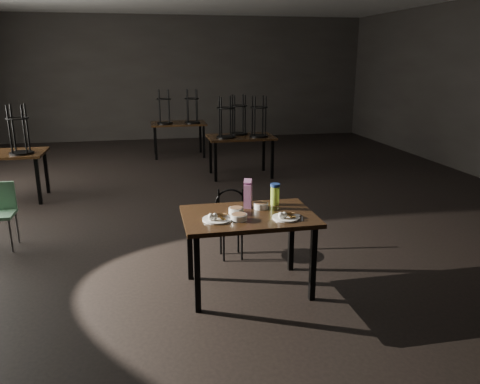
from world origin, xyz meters
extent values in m
plane|color=black|center=(0.00, 0.00, 0.00)|extent=(12.00, 12.00, 0.00)
cube|color=black|center=(0.00, 6.00, 1.60)|extent=(10.00, 0.04, 3.20)
cube|color=black|center=(-0.12, -2.89, 0.73)|extent=(1.20, 0.80, 0.04)
cube|color=black|center=(-0.64, -3.21, 0.35)|extent=(0.05, 0.05, 0.71)
cube|color=black|center=(0.40, -3.21, 0.35)|extent=(0.05, 0.05, 0.71)
cube|color=black|center=(-0.64, -2.57, 0.35)|extent=(0.05, 0.05, 0.71)
cube|color=black|center=(0.40, -2.57, 0.35)|extent=(0.05, 0.05, 0.71)
cylinder|color=white|center=(-0.43, -2.98, 0.76)|extent=(0.26, 0.26, 0.02)
cube|color=#AD7B3D|center=(-0.42, -2.94, 0.81)|extent=(0.10, 0.09, 0.04)
cube|color=#AD7B3D|center=(-0.39, -2.94, 0.81)|extent=(0.11, 0.11, 0.03)
ellipsoid|color=white|center=(-0.49, -3.02, 0.80)|extent=(0.05, 0.05, 0.06)
ellipsoid|color=white|center=(-0.45, -3.02, 0.80)|extent=(0.05, 0.05, 0.06)
cylinder|color=white|center=(0.18, -3.06, 0.76)|extent=(0.25, 0.25, 0.01)
cube|color=#AD7B3D|center=(0.18, -3.02, 0.81)|extent=(0.09, 0.09, 0.04)
cube|color=#AD7B3D|center=(0.21, -3.02, 0.81)|extent=(0.10, 0.10, 0.03)
ellipsoid|color=white|center=(0.12, -3.10, 0.79)|extent=(0.05, 0.05, 0.06)
ellipsoid|color=white|center=(0.15, -3.10, 0.79)|extent=(0.05, 0.05, 0.06)
cylinder|color=white|center=(-0.23, -2.84, 0.78)|extent=(0.14, 0.14, 0.05)
cylinder|color=brown|center=(-0.23, -2.84, 0.80)|extent=(0.12, 0.12, 0.01)
cylinder|color=white|center=(0.03, -2.74, 0.78)|extent=(0.14, 0.14, 0.05)
cylinder|color=brown|center=(0.03, -2.74, 0.80)|extent=(0.12, 0.12, 0.01)
cylinder|color=white|center=(-0.24, -3.02, 0.78)|extent=(0.15, 0.15, 0.05)
cylinder|color=brown|center=(-0.24, -3.02, 0.79)|extent=(0.13, 0.13, 0.01)
cube|color=#8B1975|center=(-0.09, -2.69, 0.86)|extent=(0.09, 0.09, 0.23)
cube|color=#8B1975|center=(-0.09, -2.69, 1.00)|extent=(0.09, 0.09, 0.07)
cylinder|color=#AFDF41|center=(0.19, -2.65, 0.84)|extent=(0.10, 0.10, 0.18)
cylinder|color=navy|center=(0.19, -2.65, 0.95)|extent=(0.11, 0.11, 0.03)
ellipsoid|color=silver|center=(0.31, -3.01, 0.76)|extent=(0.06, 0.07, 0.01)
cube|color=silver|center=(0.31, -3.11, 0.75)|extent=(0.05, 0.13, 0.00)
cylinder|color=black|center=(-0.15, -2.12, 0.40)|extent=(0.35, 0.35, 0.03)
torus|color=black|center=(-0.12, -1.98, 0.57)|extent=(0.34, 0.07, 0.34)
cylinder|color=black|center=(-0.05, -2.02, 0.20)|extent=(0.02, 0.02, 0.40)
cylinder|color=black|center=(-0.25, -2.02, 0.20)|extent=(0.02, 0.02, 0.40)
cylinder|color=black|center=(-0.25, -2.22, 0.20)|extent=(0.02, 0.02, 0.40)
cylinder|color=black|center=(-0.05, -2.22, 0.20)|extent=(0.02, 0.02, 0.40)
cylinder|color=slate|center=(-2.56, -1.49, 0.20)|extent=(0.02, 0.02, 0.40)
cylinder|color=slate|center=(-2.56, -1.20, 0.20)|extent=(0.02, 0.02, 0.40)
cube|color=black|center=(-3.13, 0.68, 0.73)|extent=(1.20, 0.80, 0.04)
cube|color=black|center=(-2.61, 0.36, 0.35)|extent=(0.05, 0.05, 0.71)
cube|color=black|center=(-2.61, 1.00, 0.35)|extent=(0.05, 0.05, 0.71)
cylinder|color=black|center=(-2.83, 0.53, 0.77)|extent=(0.34, 0.34, 0.03)
torus|color=black|center=(-2.83, 0.53, 1.27)|extent=(0.32, 0.32, 0.02)
cylinder|color=black|center=(-2.73, 0.63, 1.13)|extent=(0.03, 0.03, 0.70)
cylinder|color=black|center=(-2.93, 0.63, 1.13)|extent=(0.03, 0.03, 0.70)
cylinder|color=black|center=(-2.93, 0.44, 1.13)|extent=(0.03, 0.03, 0.70)
cylinder|color=black|center=(-2.73, 0.44, 1.13)|extent=(0.03, 0.03, 0.70)
cube|color=black|center=(0.71, 1.50, 0.73)|extent=(1.20, 0.80, 0.04)
cube|color=black|center=(0.19, 1.18, 0.35)|extent=(0.05, 0.05, 0.71)
cube|color=black|center=(1.23, 1.18, 0.35)|extent=(0.05, 0.05, 0.71)
cube|color=black|center=(0.19, 1.82, 0.35)|extent=(0.05, 0.05, 0.71)
cube|color=black|center=(1.23, 1.82, 0.35)|extent=(0.05, 0.05, 0.71)
cylinder|color=black|center=(0.41, 1.35, 0.77)|extent=(0.34, 0.34, 0.03)
torus|color=black|center=(0.41, 1.35, 1.27)|extent=(0.32, 0.32, 0.02)
cylinder|color=black|center=(0.51, 1.44, 1.13)|extent=(0.03, 0.03, 0.70)
cylinder|color=black|center=(0.31, 1.44, 1.13)|extent=(0.03, 0.03, 0.70)
cylinder|color=black|center=(0.31, 1.25, 1.13)|extent=(0.03, 0.03, 0.70)
cylinder|color=black|center=(0.51, 1.25, 1.13)|extent=(0.03, 0.03, 0.70)
cylinder|color=black|center=(1.01, 1.35, 0.77)|extent=(0.34, 0.34, 0.03)
torus|color=black|center=(1.01, 1.35, 1.27)|extent=(0.32, 0.32, 0.02)
cylinder|color=black|center=(1.11, 1.44, 1.13)|extent=(0.03, 0.03, 0.70)
cylinder|color=black|center=(0.91, 1.44, 1.13)|extent=(0.03, 0.03, 0.70)
cylinder|color=black|center=(0.91, 1.25, 1.13)|extent=(0.03, 0.03, 0.70)
cylinder|color=black|center=(1.11, 1.25, 1.13)|extent=(0.03, 0.03, 0.70)
cylinder|color=black|center=(0.71, 1.68, 0.77)|extent=(0.34, 0.34, 0.03)
torus|color=black|center=(0.71, 1.68, 1.27)|extent=(0.32, 0.32, 0.02)
cylinder|color=black|center=(0.81, 1.77, 1.13)|extent=(0.03, 0.03, 0.70)
cylinder|color=black|center=(0.61, 1.77, 1.13)|extent=(0.03, 0.03, 0.70)
cylinder|color=black|center=(0.61, 1.58, 1.13)|extent=(0.03, 0.03, 0.70)
cylinder|color=black|center=(0.81, 1.58, 1.13)|extent=(0.03, 0.03, 0.70)
cube|color=black|center=(-0.27, 3.58, 0.73)|extent=(1.20, 0.80, 0.04)
cube|color=black|center=(-0.79, 3.26, 0.35)|extent=(0.05, 0.05, 0.71)
cube|color=black|center=(0.25, 3.26, 0.35)|extent=(0.05, 0.05, 0.71)
cube|color=black|center=(-0.79, 3.90, 0.35)|extent=(0.05, 0.05, 0.71)
cube|color=black|center=(0.25, 3.90, 0.35)|extent=(0.05, 0.05, 0.71)
cylinder|color=black|center=(-0.57, 3.43, 0.77)|extent=(0.34, 0.34, 0.03)
torus|color=black|center=(-0.57, 3.43, 1.27)|extent=(0.32, 0.32, 0.02)
cylinder|color=black|center=(-0.48, 3.53, 1.13)|extent=(0.03, 0.03, 0.70)
cylinder|color=black|center=(-0.67, 3.53, 1.13)|extent=(0.03, 0.03, 0.70)
cylinder|color=black|center=(-0.67, 3.33, 1.13)|extent=(0.03, 0.03, 0.70)
cylinder|color=black|center=(-0.48, 3.33, 1.13)|extent=(0.03, 0.03, 0.70)
cylinder|color=black|center=(0.03, 3.43, 0.77)|extent=(0.34, 0.34, 0.03)
torus|color=black|center=(0.03, 3.43, 1.27)|extent=(0.32, 0.32, 0.02)
cylinder|color=black|center=(0.12, 3.53, 1.13)|extent=(0.03, 0.03, 0.70)
cylinder|color=black|center=(-0.07, 3.53, 1.13)|extent=(0.03, 0.03, 0.70)
cylinder|color=black|center=(-0.07, 3.33, 1.13)|extent=(0.03, 0.03, 0.70)
cylinder|color=black|center=(0.12, 3.33, 1.13)|extent=(0.03, 0.03, 0.70)
camera|label=1|loc=(-1.01, -6.84, 2.13)|focal=35.00mm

